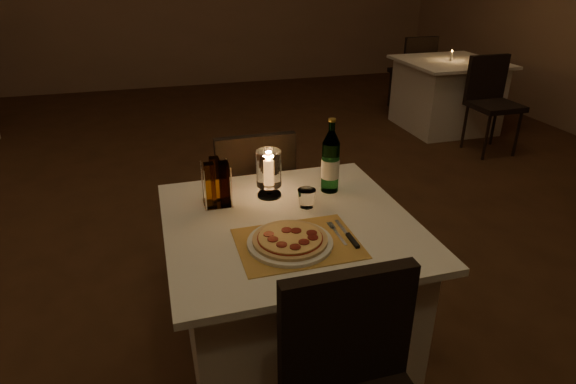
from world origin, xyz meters
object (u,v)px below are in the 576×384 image
object	(u,v)px
pizza	(290,239)
neighbor_table_right	(446,94)
plate	(290,242)
chair_far	(253,190)
tumbler	(307,198)
water_bottle	(330,162)
hurricane_candle	(269,170)
main_table	(289,293)

from	to	relation	value
pizza	neighbor_table_right	bearing A→B (deg)	48.75
plate	chair_far	bearing A→B (deg)	86.80
chair_far	tumbler	distance (m)	0.66
chair_far	water_bottle	distance (m)	0.64
chair_far	hurricane_candle	bearing A→B (deg)	-92.74
main_table	water_bottle	distance (m)	0.61
main_table	tumbler	size ratio (longest dim) A/B	12.65
plate	tumbler	bearing A→B (deg)	60.88
chair_far	neighbor_table_right	size ratio (longest dim) A/B	0.90
hurricane_candle	neighbor_table_right	distance (m)	3.77
chair_far	tumbler	world-z (taller)	chair_far
pizza	chair_far	bearing A→B (deg)	86.81
chair_far	water_bottle	xyz separation A→B (m)	(0.26, -0.49, 0.33)
chair_far	water_bottle	size ratio (longest dim) A/B	2.64
main_table	neighbor_table_right	distance (m)	3.90
tumbler	water_bottle	world-z (taller)	water_bottle
chair_far	water_bottle	world-z (taller)	water_bottle
water_bottle	hurricane_candle	xyz separation A→B (m)	(-0.28, 0.02, -0.01)
pizza	tumbler	world-z (taller)	tumbler
chair_far	neighbor_table_right	xyz separation A→B (m)	(2.63, 2.16, -0.18)
main_table	tumbler	bearing A→B (deg)	43.34
neighbor_table_right	water_bottle	bearing A→B (deg)	-131.83
main_table	chair_far	bearing A→B (deg)	90.00
pizza	water_bottle	distance (m)	0.52
neighbor_table_right	plate	bearing A→B (deg)	-131.25
plate	pizza	size ratio (longest dim) A/B	1.14
main_table	tumbler	distance (m)	0.43
pizza	tumbler	size ratio (longest dim) A/B	3.54
plate	water_bottle	world-z (taller)	water_bottle
hurricane_candle	main_table	bearing A→B (deg)	-84.82
main_table	plate	distance (m)	0.42
water_bottle	main_table	bearing A→B (deg)	-138.86
tumbler	hurricane_candle	size ratio (longest dim) A/B	0.37
water_bottle	hurricane_candle	distance (m)	0.28
water_bottle	hurricane_candle	size ratio (longest dim) A/B	1.59
main_table	pizza	xyz separation A→B (m)	(-0.05, -0.18, 0.39)
plate	hurricane_candle	bearing A→B (deg)	86.29
pizza	neighbor_table_right	xyz separation A→B (m)	(2.68, 3.06, -0.39)
plate	neighbor_table_right	bearing A→B (deg)	48.75
main_table	plate	xyz separation A→B (m)	(-0.05, -0.18, 0.38)
plate	water_bottle	bearing A→B (deg)	52.77
water_bottle	plate	bearing A→B (deg)	-127.23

